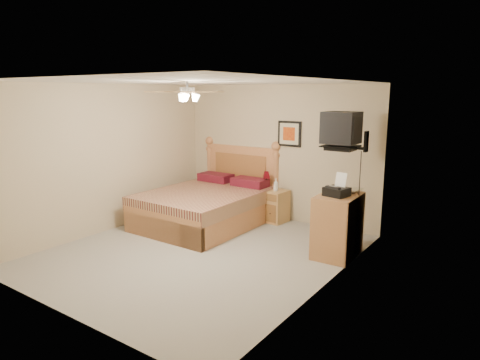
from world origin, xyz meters
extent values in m
plane|color=gray|center=(0.00, 0.00, 0.00)|extent=(4.50, 4.50, 0.00)
cube|color=white|center=(0.00, 0.00, 2.50)|extent=(4.00, 4.50, 0.04)
cube|color=#C2B18F|center=(0.00, 2.25, 1.25)|extent=(4.00, 0.04, 2.50)
cube|color=#C2B18F|center=(0.00, -2.25, 1.25)|extent=(4.00, 0.04, 2.50)
cube|color=#C2B18F|center=(-2.00, 0.00, 1.25)|extent=(0.04, 4.50, 2.50)
cube|color=#C2B18F|center=(2.00, 0.00, 1.25)|extent=(0.04, 4.50, 2.50)
cube|color=tan|center=(0.06, 2.00, 0.30)|extent=(0.58, 0.46, 0.59)
imported|color=white|center=(0.15, 1.97, 0.71)|extent=(0.11, 0.11, 0.23)
cube|color=black|center=(0.27, 2.23, 1.62)|extent=(0.46, 0.04, 0.46)
cube|color=#A76D44|center=(1.73, 1.05, 0.46)|extent=(0.57, 0.80, 0.92)
imported|color=tan|center=(1.69, 1.33, 0.93)|extent=(0.27, 0.30, 0.02)
imported|color=tan|center=(1.70, 1.34, 0.95)|extent=(0.25, 0.32, 0.02)
camera|label=1|loc=(3.97, -4.64, 2.35)|focal=32.00mm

